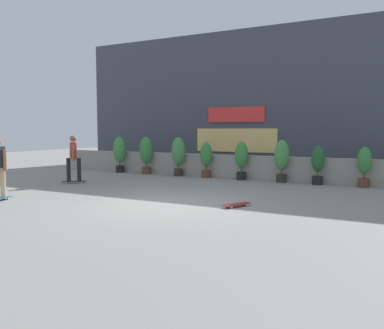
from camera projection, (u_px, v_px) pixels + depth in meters
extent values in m
plane|color=gray|center=(165.00, 204.00, 10.22)|extent=(48.00, 48.00, 0.00)
cube|color=gray|center=(246.00, 167.00, 15.47)|extent=(18.00, 0.40, 0.90)
cube|color=#424751|center=(276.00, 101.00, 18.75)|extent=(20.00, 2.00, 6.50)
cube|color=#F23333|center=(236.00, 115.00, 18.64)|extent=(2.80, 0.08, 0.70)
cube|color=#F2CC72|center=(236.00, 140.00, 18.75)|extent=(4.00, 0.06, 1.10)
cylinder|color=black|center=(120.00, 169.00, 17.76)|extent=(0.36, 0.36, 0.30)
cylinder|color=brown|center=(120.00, 164.00, 17.75)|extent=(0.06, 0.06, 0.15)
ellipsoid|color=#428C47|center=(120.00, 150.00, 17.69)|extent=(0.56, 0.56, 1.14)
cylinder|color=brown|center=(146.00, 171.00, 17.11)|extent=(0.36, 0.36, 0.30)
cylinder|color=brown|center=(146.00, 165.00, 17.09)|extent=(0.06, 0.06, 0.15)
ellipsoid|color=#387F3D|center=(146.00, 150.00, 17.03)|extent=(0.56, 0.56, 1.14)
cylinder|color=#2D2823|center=(178.00, 172.00, 16.38)|extent=(0.36, 0.36, 0.30)
cylinder|color=brown|center=(178.00, 167.00, 16.36)|extent=(0.06, 0.06, 0.15)
ellipsoid|color=#428C47|center=(178.00, 151.00, 16.30)|extent=(0.56, 0.56, 1.14)
cylinder|color=brown|center=(206.00, 174.00, 15.79)|extent=(0.36, 0.36, 0.30)
cylinder|color=brown|center=(206.00, 168.00, 15.77)|extent=(0.06, 0.06, 0.15)
ellipsoid|color=#387F3D|center=(206.00, 154.00, 15.72)|extent=(0.47, 0.47, 0.96)
cylinder|color=black|center=(241.00, 176.00, 15.11)|extent=(0.36, 0.36, 0.30)
cylinder|color=brown|center=(241.00, 170.00, 15.09)|extent=(0.06, 0.06, 0.15)
ellipsoid|color=#387F3D|center=(241.00, 155.00, 15.04)|extent=(0.49, 0.49, 1.01)
cylinder|color=#2D2823|center=(281.00, 178.00, 14.40)|extent=(0.36, 0.36, 0.30)
cylinder|color=brown|center=(281.00, 172.00, 14.38)|extent=(0.06, 0.06, 0.15)
ellipsoid|color=#428C47|center=(282.00, 155.00, 14.32)|extent=(0.53, 0.53, 1.08)
cylinder|color=black|center=(317.00, 180.00, 13.81)|extent=(0.36, 0.36, 0.30)
cylinder|color=brown|center=(318.00, 174.00, 13.79)|extent=(0.06, 0.06, 0.15)
ellipsoid|color=#235B2D|center=(318.00, 159.00, 13.74)|extent=(0.44, 0.44, 0.90)
cylinder|color=brown|center=(364.00, 183.00, 13.13)|extent=(0.36, 0.36, 0.30)
cylinder|color=brown|center=(364.00, 176.00, 13.11)|extent=(0.06, 0.06, 0.15)
ellipsoid|color=#387F3D|center=(364.00, 160.00, 13.06)|extent=(0.44, 0.44, 0.89)
cube|color=black|center=(74.00, 181.00, 14.19)|extent=(0.75, 0.66, 0.02)
cylinder|color=silver|center=(66.00, 183.00, 14.06)|extent=(0.06, 0.06, 0.06)
cylinder|color=silver|center=(67.00, 182.00, 14.22)|extent=(0.06, 0.06, 0.06)
cylinder|color=silver|center=(82.00, 182.00, 14.17)|extent=(0.06, 0.06, 0.06)
cylinder|color=silver|center=(82.00, 182.00, 14.33)|extent=(0.06, 0.06, 0.06)
cylinder|color=black|center=(69.00, 170.00, 14.12)|extent=(0.14, 0.14, 0.82)
cylinder|color=black|center=(79.00, 169.00, 14.19)|extent=(0.14, 0.14, 0.82)
cube|color=red|center=(73.00, 150.00, 14.09)|extent=(0.38, 0.41, 0.56)
sphere|color=brown|center=(73.00, 139.00, 14.06)|extent=(0.22, 0.22, 0.22)
cylinder|color=brown|center=(73.00, 153.00, 13.87)|extent=(0.09, 0.09, 0.58)
cylinder|color=brown|center=(74.00, 152.00, 14.33)|extent=(0.09, 0.09, 0.58)
cylinder|color=silver|center=(8.00, 199.00, 10.87)|extent=(0.04, 0.06, 0.06)
cylinder|color=silver|center=(3.00, 198.00, 10.91)|extent=(0.04, 0.06, 0.06)
cylinder|color=tan|center=(3.00, 182.00, 10.77)|extent=(0.14, 0.14, 0.82)
cylinder|color=brown|center=(5.00, 160.00, 10.48)|extent=(0.09, 0.09, 0.58)
cube|color=maroon|center=(237.00, 204.00, 9.85)|extent=(0.53, 0.81, 0.02)
cylinder|color=silver|center=(231.00, 207.00, 9.63)|extent=(0.05, 0.06, 0.06)
cylinder|color=silver|center=(227.00, 206.00, 9.76)|extent=(0.05, 0.06, 0.06)
cylinder|color=silver|center=(247.00, 205.00, 9.94)|extent=(0.05, 0.06, 0.06)
cylinder|color=silver|center=(243.00, 204.00, 10.07)|extent=(0.05, 0.06, 0.06)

